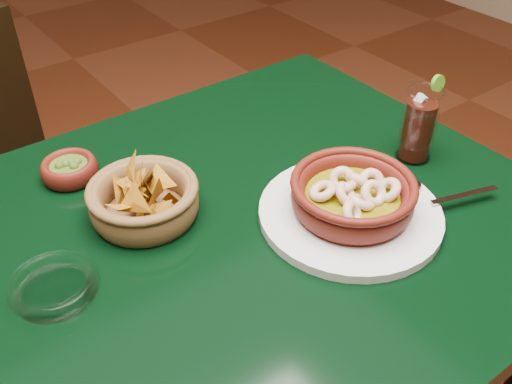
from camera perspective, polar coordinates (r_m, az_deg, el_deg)
dining_table at (r=0.90m, az=-8.10°, el=-10.71°), size 1.20×0.80×0.75m
dining_chair at (r=1.52m, az=-23.80°, el=0.13°), size 0.48×0.48×0.85m
shrimp_plate at (r=0.87m, az=9.60°, el=-0.80°), size 0.36×0.28×0.08m
chip_basket at (r=0.88m, az=-11.16°, el=-0.76°), size 0.20×0.20×0.12m
guacamole_ramekin at (r=1.00m, az=-18.14°, el=2.16°), size 0.11×0.11×0.04m
cola_drink at (r=1.01m, az=15.96°, el=6.41°), size 0.13×0.13×0.15m
glass_ashtray at (r=0.80m, az=-19.54°, el=-8.86°), size 0.13×0.13×0.03m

